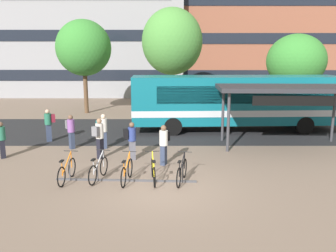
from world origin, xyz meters
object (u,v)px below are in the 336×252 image
object	(u,v)px
parked_bicycle_black_4	(181,172)
commuter_teal_pack_6	(0,137)
parked_bicycle_orange_0	(66,171)
commuter_teal_pack_5	(102,129)
commuter_grey_pack_3	(98,136)
street_tree_0	(83,48)
commuter_black_pack_0	(163,142)
commuter_black_pack_1	(130,138)
parked_bicycle_orange_2	(126,172)
transit_shelter	(285,90)
parked_bicycle_yellow_3	(153,171)
commuter_maroon_pack_4	(48,123)
city_bus	(234,101)
commuter_grey_pack_2	(70,129)
street_tree_1	(295,61)
street_tree_2	(171,42)
parked_bicycle_silver_1	(98,170)

from	to	relation	value
parked_bicycle_black_4	commuter_teal_pack_6	world-z (taller)	commuter_teal_pack_6
parked_bicycle_orange_0	commuter_teal_pack_5	xyz separation A→B (m)	(0.48, 4.39, 0.58)
parked_bicycle_orange_0	commuter_teal_pack_5	distance (m)	4.45
commuter_grey_pack_3	street_tree_0	size ratio (longest dim) A/B	0.25
commuter_black_pack_0	commuter_grey_pack_3	world-z (taller)	commuter_grey_pack_3
commuter_black_pack_1	street_tree_0	world-z (taller)	street_tree_0
commuter_teal_pack_6	street_tree_0	xyz separation A→B (m)	(0.90, 11.87, 3.98)
parked_bicycle_orange_2	transit_shelter	xyz separation A→B (m)	(7.06, 4.84, 2.37)
parked_bicycle_yellow_3	commuter_grey_pack_3	world-z (taller)	commuter_grey_pack_3
commuter_black_pack_0	commuter_teal_pack_6	world-z (taller)	commuter_black_pack_0
parked_bicycle_orange_2	parked_bicycle_orange_0	bearing A→B (deg)	94.79
street_tree_0	parked_bicycle_yellow_3	bearing A→B (deg)	-68.62
commuter_maroon_pack_4	commuter_teal_pack_5	world-z (taller)	commuter_maroon_pack_4
city_bus	commuter_grey_pack_2	distance (m)	9.46
parked_bicycle_orange_2	parked_bicycle_yellow_3	xyz separation A→B (m)	(0.93, 0.02, 0.00)
transit_shelter	street_tree_1	size ratio (longest dim) A/B	1.09
parked_bicycle_black_4	commuter_black_pack_1	distance (m)	3.41
city_bus	commuter_teal_pack_6	distance (m)	12.44
commuter_teal_pack_5	parked_bicycle_yellow_3	bearing A→B (deg)	-70.23
street_tree_0	street_tree_1	distance (m)	16.25
parked_bicycle_orange_2	city_bus	bearing A→B (deg)	-25.60
city_bus	commuter_teal_pack_5	distance (m)	8.12
commuter_teal_pack_6	commuter_teal_pack_5	bearing A→B (deg)	79.48
parked_bicycle_orange_2	commuter_teal_pack_5	world-z (taller)	commuter_teal_pack_5
city_bus	street_tree_2	bearing A→B (deg)	-66.72
commuter_teal_pack_6	parked_bicycle_orange_2	bearing A→B (deg)	32.07
street_tree_1	commuter_teal_pack_6	bearing A→B (deg)	-143.61
commuter_grey_pack_3	commuter_teal_pack_6	world-z (taller)	commuter_grey_pack_3
parked_bicycle_orange_0	transit_shelter	size ratio (longest dim) A/B	0.26
commuter_grey_pack_2	commuter_grey_pack_3	size ratio (longest dim) A/B	0.93
parked_bicycle_orange_0	transit_shelter	xyz separation A→B (m)	(9.19, 4.78, 2.37)
commuter_grey_pack_3	commuter_maroon_pack_4	size ratio (longest dim) A/B	1.05
transit_shelter	commuter_maroon_pack_4	world-z (taller)	transit_shelter
parked_bicycle_silver_1	commuter_maroon_pack_4	distance (m)	6.73
transit_shelter	street_tree_2	size ratio (longest dim) A/B	0.82
parked_bicycle_black_4	commuter_teal_pack_6	xyz separation A→B (m)	(-7.68, 2.94, 0.54)
commuter_grey_pack_3	parked_bicycle_orange_0	bearing A→B (deg)	-164.70
commuter_grey_pack_2	city_bus	bearing A→B (deg)	76.85
street_tree_1	commuter_black_pack_0	bearing A→B (deg)	-126.61
parked_bicycle_orange_0	street_tree_1	size ratio (longest dim) A/B	0.29
parked_bicycle_yellow_3	commuter_black_pack_1	distance (m)	2.88
parked_bicycle_orange_0	commuter_teal_pack_6	size ratio (longest dim) A/B	1.07
commuter_grey_pack_2	commuter_teal_pack_5	distance (m)	1.52
commuter_grey_pack_2	parked_bicycle_yellow_3	bearing A→B (deg)	4.13
commuter_grey_pack_2	commuter_teal_pack_5	bearing A→B (deg)	51.64
parked_bicycle_black_4	commuter_grey_pack_2	bearing A→B (deg)	62.49
transit_shelter	commuter_black_pack_1	distance (m)	7.72
commuter_teal_pack_5	commuter_maroon_pack_4	bearing A→B (deg)	145.04
parked_bicycle_orange_2	transit_shelter	distance (m)	8.88
commuter_black_pack_0	commuter_black_pack_1	distance (m)	1.55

